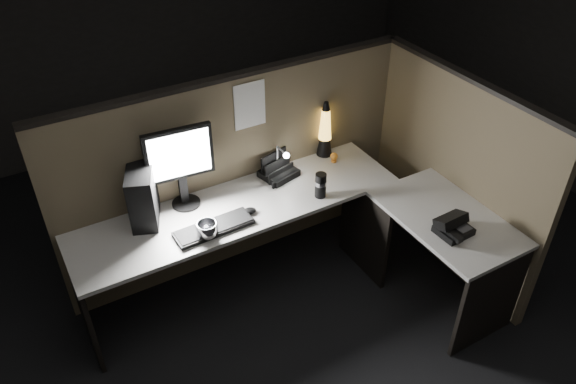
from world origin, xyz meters
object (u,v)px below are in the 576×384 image
monitor (180,160)px  lava_lamp (325,133)px  keyboard (214,228)px  pc_tower (143,194)px  desk_phone (452,226)px

monitor → lava_lamp: size_ratio=1.30×
keyboard → pc_tower: bearing=133.0°
monitor → lava_lamp: monitor is taller
monitor → lava_lamp: bearing=7.4°
pc_tower → keyboard: pc_tower is taller
pc_tower → lava_lamp: (1.44, 0.07, -0.00)m
pc_tower → lava_lamp: lava_lamp is taller
pc_tower → lava_lamp: 1.44m
pc_tower → monitor: monitor is taller
lava_lamp → pc_tower: bearing=-177.3°
lava_lamp → desk_phone: bearing=-80.6°
keyboard → desk_phone: (1.31, -0.79, 0.04)m
keyboard → desk_phone: desk_phone is taller
keyboard → lava_lamp: lava_lamp is taller
pc_tower → monitor: size_ratio=0.65×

